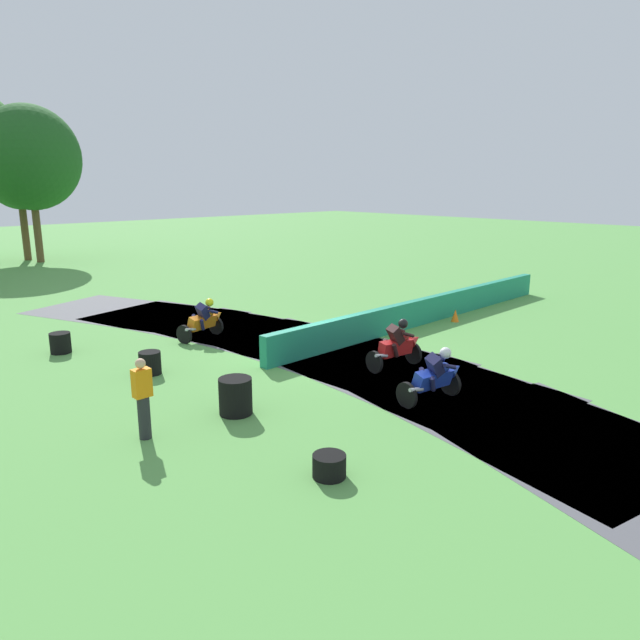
{
  "coord_description": "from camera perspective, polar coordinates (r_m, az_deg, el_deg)",
  "views": [
    {
      "loc": [
        -11.56,
        -12.01,
        4.9
      ],
      "look_at": [
        -0.02,
        0.26,
        0.9
      ],
      "focal_mm": 32.78,
      "sensor_mm": 36.0,
      "label": 1
    }
  ],
  "objects": [
    {
      "name": "motorcycle_trailing_orange",
      "position": [
        18.91,
        -11.22,
        0.05
      ],
      "size": [
        1.72,
        1.07,
        1.42
      ],
      "color": "black",
      "rests_on": "ground"
    },
    {
      "name": "motorcycle_chase_red",
      "position": [
        15.73,
        7.64,
        -2.41
      ],
      "size": [
        1.71,
        0.89,
        1.43
      ],
      "color": "black",
      "rests_on": "ground"
    },
    {
      "name": "tire_stack_far",
      "position": [
        18.72,
        -24.01,
        -2.05
      ],
      "size": [
        0.59,
        0.59,
        0.6
      ],
      "color": "black",
      "rests_on": "ground"
    },
    {
      "name": "motorcycle_lead_blue",
      "position": [
        13.51,
        11.25,
        -5.33
      ],
      "size": [
        1.7,
        0.97,
        1.42
      ],
      "color": "black",
      "rests_on": "ground"
    },
    {
      "name": "tire_stack_near",
      "position": [
        10.22,
        0.91,
        -14.04
      ],
      "size": [
        0.58,
        0.58,
        0.4
      ],
      "color": "black",
      "rests_on": "ground"
    },
    {
      "name": "ground_plane",
      "position": [
        17.37,
        0.63,
        -3.02
      ],
      "size": [
        120.0,
        120.0,
        0.0
      ],
      "primitive_type": "plane",
      "color": "#569947"
    },
    {
      "name": "tire_stack_mid_b",
      "position": [
        15.87,
        -16.25,
        -4.04
      ],
      "size": [
        0.57,
        0.57,
        0.6
      ],
      "color": "black",
      "rests_on": "ground"
    },
    {
      "name": "track_marshal",
      "position": [
        11.87,
        -16.9,
        -7.36
      ],
      "size": [
        0.34,
        0.24,
        1.63
      ],
      "color": "#232328",
      "rests_on": "ground"
    },
    {
      "name": "tire_stack_mid_a",
      "position": [
        12.81,
        -8.25,
        -7.36
      ],
      "size": [
        0.72,
        0.72,
        0.8
      ],
      "color": "black",
      "rests_on": "ground"
    },
    {
      "name": "tree_behind_barrier",
      "position": [
        41.71,
        -27.34,
        12.3
      ],
      "size": [
        3.86,
        3.86,
        7.24
      ],
      "color": "brown",
      "rests_on": "ground"
    },
    {
      "name": "tree_mid_rise",
      "position": [
        40.27,
        -26.5,
        13.98
      ],
      "size": [
        5.93,
        5.93,
        9.41
      ],
      "color": "brown",
      "rests_on": "ground"
    },
    {
      "name": "track_asphalt",
      "position": [
        16.91,
        -1.0,
        -3.47
      ],
      "size": [
        7.49,
        26.46,
        0.01
      ],
      "color": "#515156",
      "rests_on": "ground"
    },
    {
      "name": "safety_barrier",
      "position": [
        21.15,
        10.48,
        0.99
      ],
      "size": [
        15.18,
        0.74,
        0.9
      ],
      "primitive_type": "cube",
      "rotation": [
        0.0,
        0.0,
        -1.54
      ],
      "color": "#1E8466",
      "rests_on": "ground"
    },
    {
      "name": "traffic_cone",
      "position": [
        21.48,
        13.06,
        0.43
      ],
      "size": [
        0.28,
        0.28,
        0.44
      ],
      "primitive_type": "cone",
      "color": "orange",
      "rests_on": "ground"
    }
  ]
}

